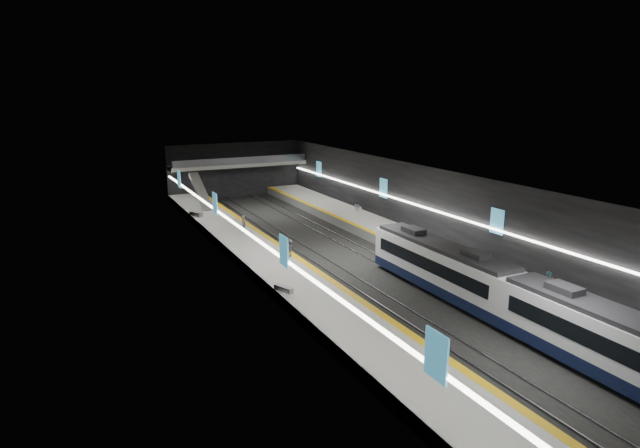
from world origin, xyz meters
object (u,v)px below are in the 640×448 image
bench_left_near (284,289)px  passenger_left_a (244,224)px  train (514,298)px  passenger_right_b (548,283)px  escalator (201,191)px  bench_right_far (358,208)px  passenger_right_a (551,289)px  bench_left_far (196,214)px  passenger_left_b (289,248)px  bench_right_near (488,258)px

bench_left_near → passenger_left_a: passenger_left_a is taller
train → passenger_left_a: size_ratio=16.03×
passenger_right_b → passenger_left_a: passenger_left_a is taller
escalator → passenger_left_a: 15.55m
bench_right_far → passenger_right_a: 31.75m
bench_left_near → passenger_right_b: passenger_right_b is taller
escalator → passenger_right_b: bearing=-70.4°
passenger_right_b → passenger_right_a: bearing=167.2°
bench_left_far → passenger_left_b: passenger_left_b is taller
bench_left_far → bench_right_near: 33.97m
bench_left_near → passenger_right_a: 19.16m
passenger_right_a → passenger_right_b: bearing=-55.2°
escalator → bench_right_far: size_ratio=4.04×
bench_right_far → passenger_right_b: (-2.09, -30.94, 0.66)m
bench_right_near → bench_left_near: bearing=-158.4°
bench_right_far → passenger_left_a: (-16.35, -4.47, 0.69)m
bench_right_far → bench_left_far: bearing=-175.4°
escalator → passenger_left_b: size_ratio=4.96×
passenger_left_a → train: bearing=26.4°
train → escalator: escalator is taller
bench_left_far → passenger_left_b: (3.68, -19.61, 0.57)m
bench_left_far → passenger_left_a: 10.28m
train → bench_left_far: (-12.00, 37.85, -0.96)m
bench_left_near → bench_right_near: 18.92m
bench_left_far → passenger_left_a: (2.65, -9.91, 0.71)m
bench_left_far → bench_left_near: bearing=-113.7°
passenger_right_a → bench_right_near: bearing=-36.1°
bench_left_far → passenger_right_b: 40.12m
passenger_left_b → escalator: bearing=-92.9°
bench_right_far → passenger_right_b: size_ratio=1.10×
train → passenger_right_b: size_ratio=16.73×
passenger_right_a → train: bearing=79.4°
passenger_right_b → passenger_left_a: 30.06m
bench_left_near → passenger_left_a: (2.65, 17.32, 0.74)m
bench_right_near → escalator: bearing=141.1°
bench_left_far → passenger_right_a: passenger_right_a is taller
bench_right_far → passenger_left_b: passenger_left_b is taller
bench_left_near → bench_left_far: (0.00, 27.23, 0.03)m
passenger_right_a → passenger_right_b: passenger_right_b is taller
escalator → bench_right_far: 20.33m
passenger_right_a → passenger_left_b: bearing=15.6°
train → passenger_left_b: 20.06m
bench_left_near → bench_left_far: bench_left_far is taller
train → passenger_left_b: bearing=114.5°
bench_right_near → bench_right_far: bearing=114.3°
passenger_right_a → bench_right_far: bearing=-25.2°
bench_left_far → passenger_right_a: 40.56m
train → passenger_right_b: train is taller
bench_left_far → passenger_right_a: size_ratio=1.16×
passenger_right_a → passenger_right_b: 0.86m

